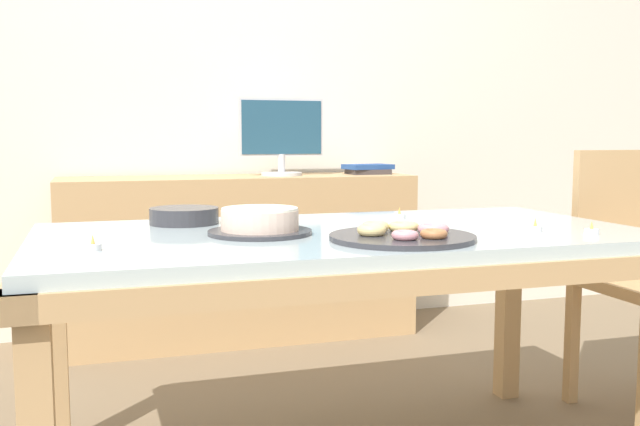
% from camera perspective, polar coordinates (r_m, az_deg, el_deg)
% --- Properties ---
extents(wall_back, '(8.00, 0.10, 2.60)m').
position_cam_1_polar(wall_back, '(3.77, -7.50, 10.82)').
color(wall_back, silver).
rests_on(wall_back, ground).
extents(dining_table, '(1.74, 0.91, 0.72)m').
position_cam_1_polar(dining_table, '(2.05, 1.86, -3.70)').
color(dining_table, silver).
rests_on(dining_table, ground).
extents(chair, '(0.42, 0.42, 0.94)m').
position_cam_1_polar(chair, '(2.82, 24.23, -3.92)').
color(chair, tan).
rests_on(chair, ground).
extents(sideboard, '(1.69, 0.44, 0.80)m').
position_cam_1_polar(sideboard, '(3.51, -6.41, -3.56)').
color(sideboard, tan).
rests_on(sideboard, ground).
extents(computer_monitor, '(0.42, 0.20, 0.38)m').
position_cam_1_polar(computer_monitor, '(3.51, -3.10, 6.10)').
color(computer_monitor, silver).
rests_on(computer_monitor, sideboard).
extents(book_stack, '(0.25, 0.19, 0.05)m').
position_cam_1_polar(book_stack, '(3.66, 3.85, 3.53)').
color(book_stack, '#3F3838').
rests_on(book_stack, sideboard).
extents(cake_chocolate_round, '(0.29, 0.29, 0.07)m').
position_cam_1_polar(cake_chocolate_round, '(1.95, -4.82, -0.75)').
color(cake_chocolate_round, '#333338').
rests_on(cake_chocolate_round, dining_table).
extents(pastry_platter, '(0.38, 0.38, 0.04)m').
position_cam_1_polar(pastry_platter, '(1.86, 6.60, -1.76)').
color(pastry_platter, '#333338').
rests_on(pastry_platter, dining_table).
extents(plate_stack, '(0.21, 0.21, 0.05)m').
position_cam_1_polar(plate_stack, '(2.22, -10.81, -0.22)').
color(plate_stack, '#333338').
rests_on(plate_stack, dining_table).
extents(tealight_left_edge, '(0.04, 0.04, 0.04)m').
position_cam_1_polar(tealight_left_edge, '(2.10, 16.83, -1.16)').
color(tealight_left_edge, silver).
rests_on(tealight_left_edge, dining_table).
extents(tealight_centre, '(0.04, 0.04, 0.04)m').
position_cam_1_polar(tealight_centre, '(2.08, 20.90, -1.34)').
color(tealight_centre, silver).
rests_on(tealight_centre, dining_table).
extents(tealight_near_cakes, '(0.04, 0.04, 0.04)m').
position_cam_1_polar(tealight_near_cakes, '(1.76, -17.71, -2.56)').
color(tealight_near_cakes, silver).
rests_on(tealight_near_cakes, dining_table).
extents(tealight_right_edge, '(0.04, 0.04, 0.04)m').
position_cam_1_polar(tealight_right_edge, '(2.34, 6.37, -0.20)').
color(tealight_right_edge, silver).
rests_on(tealight_right_edge, dining_table).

